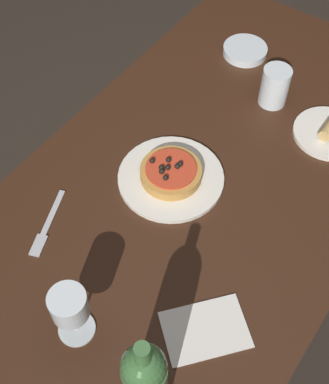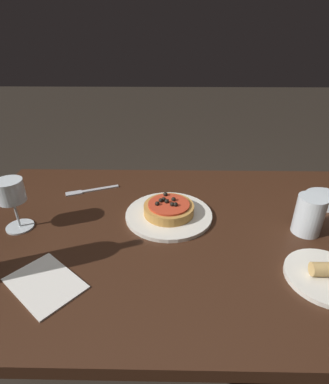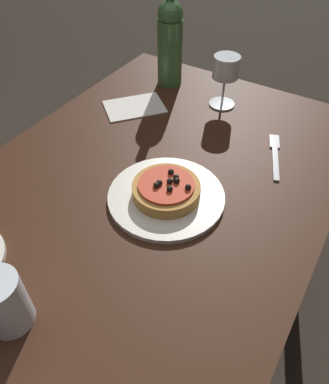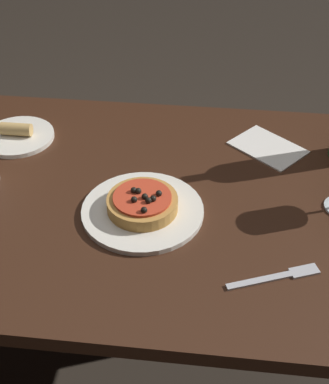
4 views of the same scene
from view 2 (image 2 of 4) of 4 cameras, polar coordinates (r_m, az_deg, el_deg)
name	(u,v)px [view 2 (image 2 of 4)]	position (r m, az deg, el deg)	size (l,w,h in m)	color
ground_plane	(192,378)	(1.46, 5.20, -31.87)	(14.00, 14.00, 0.00)	#2D261E
dining_table	(201,254)	(0.94, 6.99, -11.66)	(1.43, 0.82, 0.76)	#381E11
dinner_plate	(169,215)	(0.93, 0.82, -4.34)	(0.27, 0.27, 0.01)	white
pizza	(169,208)	(0.92, 0.82, -3.13)	(0.15, 0.15, 0.05)	#BC843D
wine_glass	(10,195)	(0.93, -27.33, -0.51)	(0.08, 0.08, 0.15)	silver
water_cup	(309,215)	(0.93, 25.82, -3.96)	(0.08, 0.08, 0.11)	silver
side_bowl	(326,199)	(1.14, 28.36, -1.27)	(0.13, 0.13, 0.02)	silver
fork	(89,191)	(1.11, -14.21, 0.22)	(0.18, 0.09, 0.00)	#B7B7BC
side_plate	(327,275)	(0.82, 28.49, -13.79)	(0.19, 0.19, 0.05)	white
paper_napkin	(45,283)	(0.77, -21.82, -15.85)	(0.21, 0.21, 0.00)	silver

